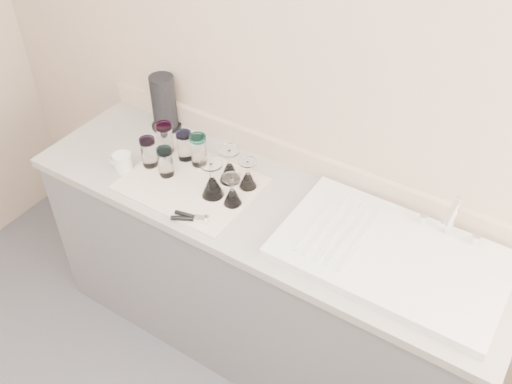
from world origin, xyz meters
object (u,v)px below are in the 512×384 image
Objects in this scene: goblet_back_left at (230,170)px; tumbler_purple at (198,150)px; tumbler_cyan at (185,145)px; white_mug at (122,162)px; tumbler_blue at (165,162)px; goblet_front_left at (212,184)px; goblet_back_right at (248,178)px; paper_towel_roll at (164,103)px; can_opener at (191,218)px; tumbler_teal at (165,138)px; sink_unit at (392,254)px; tumbler_magenta at (149,152)px; goblet_front_right at (232,194)px.

tumbler_purple is at bearing 173.23° from goblet_back_left.
tumbler_purple is 0.18m from goblet_back_left.
tumbler_cyan reaches higher than white_mug.
tumbler_blue is 0.81× the size of goblet_front_left.
tumbler_cyan is 0.13m from tumbler_blue.
goblet_front_left reaches higher than goblet_back_right.
goblet_front_left is 0.57m from paper_towel_roll.
paper_towel_roll is at bearing 160.34° from goblet_back_left.
tumbler_teal is at bearing 141.03° from can_opener.
goblet_back_left is at bearing -175.78° from goblet_back_right.
sink_unit is at bearing -4.32° from goblet_back_right.
tumbler_magenta is at bearing -166.25° from goblet_back_right.
goblet_back_right is 0.81× the size of goblet_front_left.
sink_unit is 6.03× the size of tumbler_magenta.
sink_unit is at bearing -3.62° from tumbler_cyan.
goblet_back_right is at bearing -16.32° from paper_towel_roll.
tumbler_cyan is 1.00× the size of goblet_front_right.
goblet_front_left is (0.35, -0.13, -0.02)m from tumbler_teal.
sink_unit is 5.72× the size of tumbler_teal.
goblet_back_right is at bearing 20.01° from white_mug.
tumbler_teal is at bearing 179.06° from goblet_back_right.
white_mug is at bearing -172.47° from goblet_front_right.
white_mug is (-0.52, -0.19, -0.01)m from goblet_back_right.
goblet_back_left reaches higher than white_mug.
goblet_front_left is (0.35, -0.01, -0.01)m from tumbler_magenta.
tumbler_magenta reaches higher than goblet_front_right.
goblet_front_right is at bearing 0.90° from goblet_front_left.
goblet_front_left is at bearing -38.56° from tumbler_purple.
white_mug is at bearing -132.12° from tumbler_cyan.
paper_towel_roll is (-0.14, 0.28, 0.05)m from tumbler_magenta.
tumbler_magenta is (-0.18, -0.12, -0.00)m from tumbler_purple.
goblet_back_left is at bearing 91.84° from can_opener.
can_opener is (0.19, -0.30, -0.06)m from tumbler_purple.
tumbler_magenta is 0.10m from tumbler_blue.
tumbler_cyan is 0.92× the size of can_opener.
goblet_front_left is 1.12× the size of can_opener.
goblet_back_left is (0.36, -0.01, -0.02)m from tumbler_teal.
can_opener is (-0.08, -0.17, -0.04)m from goblet_front_right.
goblet_back_left is at bearing -6.77° from tumbler_purple.
sink_unit is at bearing 6.19° from goblet_front_right.
paper_towel_roll is (-0.13, 0.16, 0.05)m from tumbler_teal.
tumbler_blue is (-0.07, -0.14, -0.01)m from tumbler_purple.
goblet_front_left reaches higher than tumbler_teal.
sink_unit is at bearing 4.06° from tumbler_blue.
tumbler_magenta reaches higher than goblet_back_right.
paper_towel_roll reaches higher than goblet_back_right.
paper_towel_roll is (-0.58, 0.17, 0.08)m from goblet_back_right.
goblet_front_left is (0.17, -0.14, -0.02)m from tumbler_purple.
paper_towel_roll reaches higher than sink_unit.
tumbler_teal is 1.06× the size of goblet_front_right.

